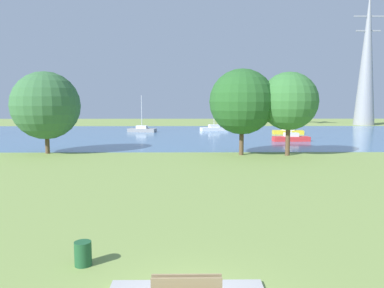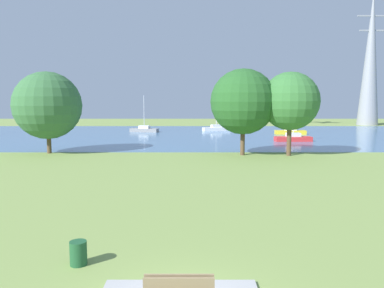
% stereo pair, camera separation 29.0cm
% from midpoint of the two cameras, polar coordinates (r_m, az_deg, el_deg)
% --- Properties ---
extents(ground_plane, '(160.00, 160.00, 0.00)m').
position_cam_midpoint_polar(ground_plane, '(31.61, -0.33, -3.26)').
color(ground_plane, '#7F994C').
extents(litter_bin, '(0.56, 0.56, 0.80)m').
position_cam_midpoint_polar(litter_bin, '(13.49, -16.09, -15.47)').
color(litter_bin, '#1E512D').
rests_on(litter_bin, ground).
extents(water_surface, '(140.00, 40.00, 0.02)m').
position_cam_midpoint_polar(water_surface, '(59.39, -0.17, 1.38)').
color(water_surface, teal).
rests_on(water_surface, ground).
extents(sailboat_yellow, '(4.85, 1.66, 7.10)m').
position_cam_midpoint_polar(sailboat_yellow, '(62.51, 14.69, 1.85)').
color(sailboat_yellow, yellow).
rests_on(sailboat_yellow, water_surface).
extents(sailboat_gray, '(5.02, 2.61, 6.18)m').
position_cam_midpoint_polar(sailboat_gray, '(65.19, -7.05, 2.19)').
color(sailboat_gray, gray).
rests_on(sailboat_gray, water_surface).
extents(sailboat_white, '(5.03, 2.73, 5.72)m').
position_cam_midpoint_polar(sailboat_white, '(67.28, 3.81, 2.36)').
color(sailboat_white, white).
rests_on(sailboat_white, water_surface).
extents(sailboat_red, '(4.87, 1.76, 5.75)m').
position_cam_midpoint_polar(sailboat_red, '(51.88, 15.11, 0.88)').
color(sailboat_red, red).
rests_on(sailboat_red, water_surface).
extents(tree_west_far, '(6.82, 6.82, 8.29)m').
position_cam_midpoint_polar(tree_west_far, '(41.15, -20.70, 5.43)').
color(tree_west_far, brown).
rests_on(tree_west_far, ground).
extents(tree_mid_shore, '(6.42, 6.42, 8.48)m').
position_cam_midpoint_polar(tree_mid_shore, '(37.63, 7.92, 6.31)').
color(tree_mid_shore, brown).
rests_on(tree_mid_shore, ground).
extents(tree_east_far, '(5.65, 5.65, 8.14)m').
position_cam_midpoint_polar(tree_east_far, '(38.11, 14.75, 6.23)').
color(tree_east_far, brown).
rests_on(tree_east_far, ground).
extents(electricity_pylon, '(6.40, 4.40, 28.88)m').
position_cam_midpoint_polar(electricity_pylon, '(91.53, 25.33, 11.65)').
color(electricity_pylon, gray).
rests_on(electricity_pylon, ground).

